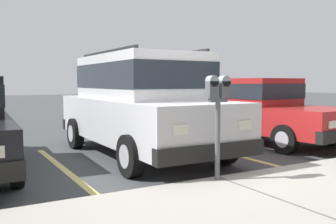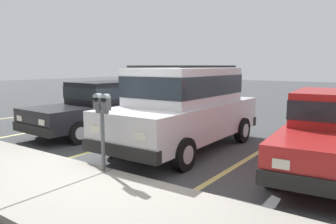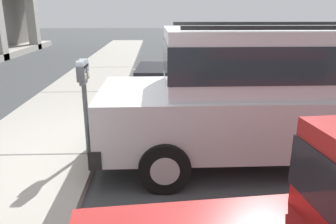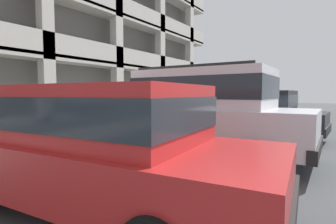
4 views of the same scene
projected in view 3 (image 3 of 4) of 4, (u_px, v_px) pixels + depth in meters
The scene contains 6 objects.
ground_plane at pixel (111, 163), 5.04m from camera, with size 80.00×80.00×0.10m.
sidewalk at pixel (25, 158), 4.96m from camera, with size 40.00×2.20×0.12m.
parking_stall_lines at pixel (191, 124), 6.64m from camera, with size 13.20×4.80×0.01m.
silver_suv at pixel (263, 90), 4.78m from camera, with size 2.05×4.79×2.03m.
dark_hatchback at pixel (232, 70), 7.96m from camera, with size 1.99×4.56×1.54m.
parking_meter_near at pixel (84, 84), 4.75m from camera, with size 0.35×0.12×1.42m.
Camera 3 is at (-4.61, -0.70, 2.20)m, focal length 35.00 mm.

